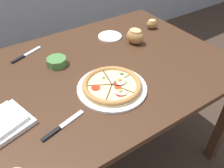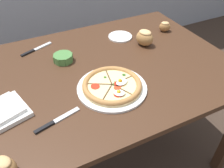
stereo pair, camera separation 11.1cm
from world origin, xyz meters
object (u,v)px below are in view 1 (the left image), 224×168
object	(u,v)px
pizza	(112,86)
knife_main	(26,55)
napkin_folded	(0,124)
bread_piece_mid	(152,24)
dining_table	(102,81)
side_saucer	(110,36)
ramekin_bowl	(57,61)
bread_piece_far	(135,36)
knife_spare	(63,126)

from	to	relation	value
pizza	knife_main	size ratio (longest dim) A/B	1.68
napkin_folded	knife_main	size ratio (longest dim) A/B	1.31
bread_piece_mid	pizza	bearing A→B (deg)	-146.74
dining_table	napkin_folded	xyz separation A→B (m)	(-0.55, -0.13, 0.11)
side_saucer	ramekin_bowl	bearing A→B (deg)	-165.87
dining_table	bread_piece_mid	size ratio (longest dim) A/B	14.95
dining_table	napkin_folded	distance (m)	0.58
bread_piece_far	knife_main	bearing A→B (deg)	158.63
napkin_folded	knife_spare	world-z (taller)	napkin_folded
knife_spare	side_saucer	bearing A→B (deg)	27.88
napkin_folded	ramekin_bowl	bearing A→B (deg)	37.55
bread_piece_far	knife_main	xyz separation A→B (m)	(-0.60, 0.24, -0.05)
napkin_folded	knife_main	world-z (taller)	napkin_folded
dining_table	knife_main	world-z (taller)	knife_main
knife_main	side_saucer	size ratio (longest dim) A/B	1.31
bread_piece_far	bread_piece_mid	bearing A→B (deg)	23.50
bread_piece_far	knife_main	world-z (taller)	bread_piece_far
ramekin_bowl	bread_piece_mid	distance (m)	0.72
pizza	ramekin_bowl	xyz separation A→B (m)	(-0.14, 0.33, 0.00)
dining_table	bread_piece_far	xyz separation A→B (m)	(0.31, 0.10, 0.15)
pizza	dining_table	bearing A→B (deg)	73.70
side_saucer	dining_table	bearing A→B (deg)	-131.00
dining_table	side_saucer	distance (m)	0.35
bread_piece_mid	bread_piece_far	xyz separation A→B (m)	(-0.22, -0.10, 0.02)
knife_spare	bread_piece_mid	bearing A→B (deg)	13.44
dining_table	pizza	bearing A→B (deg)	-106.30
ramekin_bowl	napkin_folded	world-z (taller)	ramekin_bowl
ramekin_bowl	side_saucer	bearing A→B (deg)	14.13
pizza	knife_spare	xyz separation A→B (m)	(-0.29, -0.08, -0.01)
pizza	side_saucer	xyz separation A→B (m)	(0.27, 0.43, -0.01)
bread_piece_far	side_saucer	xyz separation A→B (m)	(-0.09, 0.15, -0.05)
dining_table	knife_main	distance (m)	0.46
napkin_folded	pizza	bearing A→B (deg)	-5.88
bread_piece_mid	side_saucer	size ratio (longest dim) A/B	0.61
dining_table	napkin_folded	world-z (taller)	napkin_folded
bread_piece_mid	knife_spare	distance (m)	0.99
bread_piece_mid	napkin_folded	bearing A→B (deg)	-163.08
knife_main	pizza	bearing A→B (deg)	-87.11
bread_piece_far	knife_spare	bearing A→B (deg)	-150.71
dining_table	knife_spare	distance (m)	0.44
pizza	bread_piece_mid	xyz separation A→B (m)	(0.58, 0.38, 0.02)
dining_table	bread_piece_mid	xyz separation A→B (m)	(0.53, 0.20, 0.13)
bread_piece_mid	knife_main	world-z (taller)	bread_piece_mid
bread_piece_mid	side_saucer	xyz separation A→B (m)	(-0.30, 0.05, -0.03)
bread_piece_mid	knife_spare	xyz separation A→B (m)	(-0.87, -0.46, -0.03)
napkin_folded	knife_spare	xyz separation A→B (m)	(0.21, -0.13, -0.01)
napkin_folded	bread_piece_mid	size ratio (longest dim) A/B	2.83
dining_table	knife_main	size ratio (longest dim) A/B	6.90
dining_table	bread_piece_far	bearing A→B (deg)	18.73
napkin_folded	knife_spare	size ratio (longest dim) A/B	1.26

